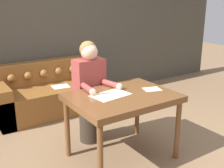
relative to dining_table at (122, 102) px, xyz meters
The scene contains 8 objects.
ground_plane 0.69m from the dining_table, 105.45° to the right, with size 16.00×16.00×0.00m, color #846647.
wall_back 2.28m from the dining_table, 90.34° to the left, with size 8.00×0.06×2.60m.
dining_table is the anchor object (origin of this frame).
couch 1.84m from the dining_table, 96.61° to the left, with size 1.69×0.81×0.81m.
person 0.56m from the dining_table, 100.88° to the left, with size 0.44×0.58×1.31m.
pattern_paper_main 0.16m from the dining_table, 152.06° to the left, with size 0.44×0.32×0.00m.
pattern_paper_offcut 0.41m from the dining_table, ahead, with size 0.23×0.21×0.00m.
scissors 0.19m from the dining_table, 138.87° to the left, with size 0.21×0.18×0.01m.
Camera 1 is at (-1.70, -2.33, 1.81)m, focal length 45.00 mm.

